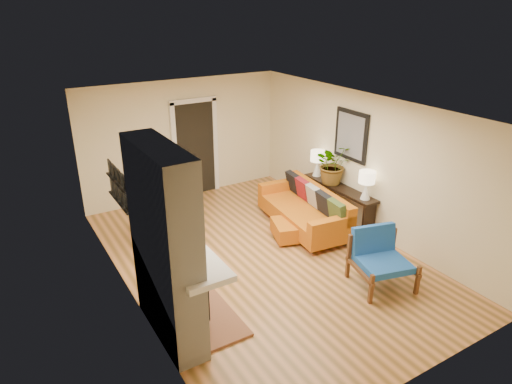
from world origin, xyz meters
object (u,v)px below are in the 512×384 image
dining_table (172,213)px  console_table (339,194)px  ottoman (292,229)px  houseplant (333,164)px  lamp_far (317,160)px  blue_chair (379,255)px  lamp_near (367,182)px  sofa (307,209)px

dining_table → console_table: size_ratio=0.89×
ottoman → houseplant: size_ratio=1.02×
lamp_far → houseplant: size_ratio=0.66×
blue_chair → lamp_near: (0.91, 1.30, 0.59)m
sofa → lamp_far: 1.17m
ottoman → lamp_near: 1.61m
sofa → houseplant: houseplant is taller
console_table → lamp_far: lamp_far is taller
lamp_far → dining_table: bearing=176.9°
dining_table → lamp_near: size_ratio=3.03×
lamp_near → dining_table: bearing=153.2°
ottoman → console_table: console_table is taller
dining_table → houseplant: houseplant is taller
ottoman → console_table: size_ratio=0.45×
ottoman → dining_table: (-1.92, 1.05, 0.38)m
blue_chair → houseplant: 2.49m
sofa → ottoman: sofa is taller
dining_table → houseplant: size_ratio=1.99×
ottoman → lamp_far: size_ratio=1.55×
blue_chair → lamp_far: lamp_far is taller
ottoman → dining_table: dining_table is taller
lamp_far → blue_chair: bearing=-108.4°
dining_table → sofa: bearing=-18.1°
sofa → console_table: (0.71, -0.10, 0.21)m
sofa → lamp_far: bearing=41.4°
blue_chair → dining_table: same height
houseplant → dining_table: bearing=168.0°
houseplant → lamp_near: bearing=-89.4°
sofa → blue_chair: blue_chair is taller
sofa → ottoman: (-0.53, -0.25, -0.18)m
console_table → houseplant: size_ratio=2.25×
dining_table → houseplant: bearing=-12.0°
lamp_far → houseplant: (-0.01, -0.50, 0.07)m
dining_table → console_table: dining_table is taller
blue_chair → lamp_far: bearing=71.6°
blue_chair → lamp_far: 2.93m
ottoman → sofa: bearing=25.7°
console_table → houseplant: 0.60m
sofa → blue_chair: 2.11m
ottoman → lamp_far: (1.24, 0.88, 0.87)m
lamp_near → blue_chair: bearing=-124.9°
dining_table → console_table: bearing=-15.8°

